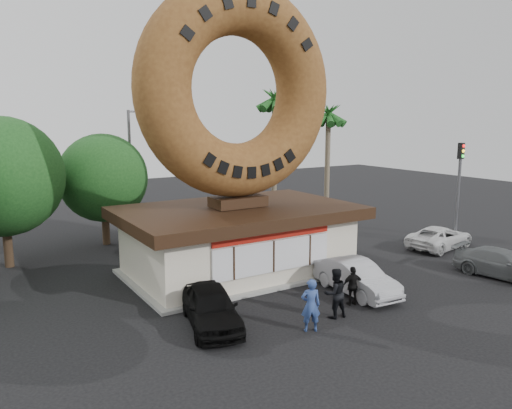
{
  "coord_description": "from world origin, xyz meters",
  "views": [
    {
      "loc": [
        -11.81,
        -14.57,
        7.57
      ],
      "look_at": [
        -0.23,
        4.0,
        3.72
      ],
      "focal_mm": 35.0,
      "sensor_mm": 36.0,
      "label": 1
    }
  ],
  "objects": [
    {
      "name": "car_black",
      "position": [
        -4.06,
        0.93,
        0.74
      ],
      "size": [
        2.82,
        4.63,
        1.47
      ],
      "primitive_type": "imported",
      "rotation": [
        0.0,
        0.0,
        -0.27
      ],
      "color": "black",
      "rests_on": "ground"
    },
    {
      "name": "palm_near",
      "position": [
        7.5,
        14.0,
        8.41
      ],
      "size": [
        2.6,
        2.6,
        9.75
      ],
      "color": "#726651",
      "rests_on": "ground"
    },
    {
      "name": "ground",
      "position": [
        0.0,
        0.0,
        0.0
      ],
      "size": [
        90.0,
        90.0,
        0.0
      ],
      "primitive_type": "plane",
      "color": "black",
      "rests_on": "ground"
    },
    {
      "name": "car_silver",
      "position": [
        2.83,
        0.69,
        0.72
      ],
      "size": [
        1.81,
        4.48,
        1.45
      ],
      "primitive_type": "imported",
      "rotation": [
        0.0,
        0.0,
        -0.06
      ],
      "color": "#9C9DA1",
      "rests_on": "ground"
    },
    {
      "name": "palm_far",
      "position": [
        11.0,
        12.5,
        7.48
      ],
      "size": [
        2.6,
        2.6,
        8.75
      ],
      "color": "#726651",
      "rests_on": "ground"
    },
    {
      "name": "person_center",
      "position": [
        0.3,
        -0.83,
        0.97
      ],
      "size": [
        1.02,
        0.84,
        1.94
      ],
      "primitive_type": "imported",
      "rotation": [
        0.0,
        0.0,
        3.02
      ],
      "color": "black",
      "rests_on": "ground"
    },
    {
      "name": "traffic_signal",
      "position": [
        14.0,
        3.99,
        3.87
      ],
      "size": [
        0.3,
        0.38,
        6.07
      ],
      "color": "#59595E",
      "rests_on": "ground"
    },
    {
      "name": "car_grey",
      "position": [
        10.33,
        -1.39,
        0.66
      ],
      "size": [
        2.72,
        4.84,
        1.32
      ],
      "primitive_type": "imported",
      "rotation": [
        0.0,
        0.0,
        0.2
      ],
      "color": "#5C6062",
      "rests_on": "ground"
    },
    {
      "name": "tree_mid",
      "position": [
        -4.0,
        15.0,
        4.02
      ],
      "size": [
        5.2,
        5.2,
        6.63
      ],
      "color": "#473321",
      "rests_on": "ground"
    },
    {
      "name": "person_left",
      "position": [
        -1.25,
        -1.32,
        0.97
      ],
      "size": [
        0.84,
        0.72,
        1.94
      ],
      "primitive_type": "imported",
      "rotation": [
        0.0,
        0.0,
        2.71
      ],
      "color": "navy",
      "rests_on": "ground"
    },
    {
      "name": "tree_west",
      "position": [
        -9.5,
        13.0,
        4.64
      ],
      "size": [
        6.0,
        6.0,
        7.65
      ],
      "color": "#473321",
      "rests_on": "ground"
    },
    {
      "name": "giant_donut",
      "position": [
        0.0,
        6.0,
        8.78
      ],
      "size": [
        9.96,
        2.54,
        9.96
      ],
      "primitive_type": "torus",
      "rotation": [
        1.57,
        0.0,
        0.0
      ],
      "color": "brown",
      "rests_on": "donut_shop"
    },
    {
      "name": "donut_shop",
      "position": [
        0.0,
        5.98,
        1.77
      ],
      "size": [
        11.2,
        7.2,
        3.8
      ],
      "color": "silver",
      "rests_on": "ground"
    },
    {
      "name": "car_white",
      "position": [
        12.28,
        3.77,
        0.64
      ],
      "size": [
        4.88,
        2.8,
        1.28
      ],
      "primitive_type": "imported",
      "rotation": [
        0.0,
        0.0,
        1.72
      ],
      "color": "silver",
      "rests_on": "ground"
    },
    {
      "name": "street_lamp",
      "position": [
        -1.86,
        16.0,
        4.48
      ],
      "size": [
        2.11,
        0.2,
        8.0
      ],
      "color": "#59595E",
      "rests_on": "ground"
    },
    {
      "name": "person_right",
      "position": [
        1.78,
        -0.23,
        0.81
      ],
      "size": [
        1.02,
        0.63,
        1.61
      ],
      "primitive_type": "imported",
      "rotation": [
        0.0,
        0.0,
        2.88
      ],
      "color": "black",
      "rests_on": "ground"
    }
  ]
}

